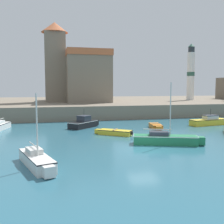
# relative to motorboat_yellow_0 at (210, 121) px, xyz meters

# --- Properties ---
(ground_plane) EXTENTS (200.00, 200.00, 0.00)m
(ground_plane) POSITION_rel_motorboat_yellow_0_xyz_m (-14.04, -11.49, -0.53)
(ground_plane) COLOR #2D667A
(quay_seawall) EXTENTS (120.00, 40.00, 2.26)m
(quay_seawall) POSITION_rel_motorboat_yellow_0_xyz_m (-14.04, 28.15, 0.60)
(quay_seawall) COLOR gray
(quay_seawall) RESTS_ON ground
(motorboat_yellow_0) EXTENTS (6.39, 2.40, 2.28)m
(motorboat_yellow_0) POSITION_rel_motorboat_yellow_0_xyz_m (0.00, 0.00, 0.00)
(motorboat_yellow_0) COLOR yellow
(motorboat_yellow_0) RESTS_ON ground
(motorboat_black_2) EXTENTS (4.47, 4.32, 2.47)m
(motorboat_black_2) POSITION_rel_motorboat_yellow_0_xyz_m (-17.27, 1.88, 0.04)
(motorboat_black_2) COLOR black
(motorboat_black_2) RESTS_ON ground
(dinghy_yellow_4) EXTENTS (3.98, 3.27, 0.63)m
(dinghy_yellow_4) POSITION_rel_motorboat_yellow_0_xyz_m (-14.71, -4.10, -0.23)
(dinghy_yellow_4) COLOR yellow
(dinghy_yellow_4) RESTS_ON ground
(sailboat_white_6) EXTENTS (2.66, 5.44, 4.88)m
(sailboat_white_6) POSITION_rel_motorboat_yellow_0_xyz_m (-22.54, -14.11, -0.05)
(sailboat_white_6) COLOR white
(sailboat_white_6) RESTS_ON ground
(sailboat_green_8) EXTENTS (6.41, 3.33, 5.70)m
(sailboat_green_8) POSITION_rel_motorboat_yellow_0_xyz_m (-11.25, -9.93, -0.03)
(sailboat_green_8) COLOR #237A4C
(sailboat_green_8) RESTS_ON ground
(dinghy_orange_9) EXTENTS (1.72, 3.61, 0.60)m
(dinghy_orange_9) POSITION_rel_motorboat_yellow_0_xyz_m (-8.39, -0.88, -0.24)
(dinghy_orange_9) COLOR orange
(dinghy_orange_9) RESTS_ON ground
(church) EXTENTS (13.08, 17.54, 15.65)m
(church) POSITION_rel_motorboat_yellow_0_xyz_m (-15.02, 24.27, 7.31)
(church) COLOR gray
(church) RESTS_ON quay_seawall
(lighthouse) EXTENTS (1.71, 1.71, 12.77)m
(lighthouse) POSITION_rel_motorboat_yellow_0_xyz_m (9.96, 22.42, 7.92)
(lighthouse) COLOR silver
(lighthouse) RESTS_ON quay_seawall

